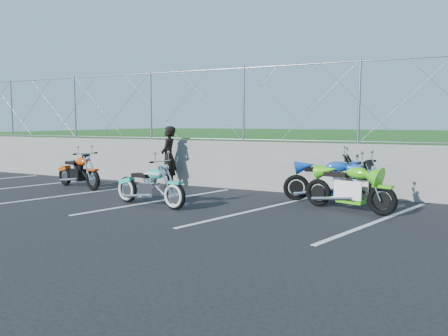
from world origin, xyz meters
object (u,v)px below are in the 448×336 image
at_px(sportbike_blue, 329,182).
at_px(person_standing, 169,157).
at_px(cruiser_turquoise, 151,188).
at_px(naked_orange, 79,173).
at_px(sportbike_green, 350,189).

distance_m(sportbike_blue, person_standing, 4.62).
bearing_deg(cruiser_turquoise, person_standing, 125.52).
xyz_separation_m(cruiser_turquoise, naked_orange, (-3.29, 1.28, 0.02)).
bearing_deg(sportbike_green, sportbike_blue, 141.45).
bearing_deg(naked_orange, cruiser_turquoise, -6.57).
bearing_deg(person_standing, sportbike_blue, 69.49).
bearing_deg(sportbike_blue, person_standing, 157.84).
relative_size(cruiser_turquoise, naked_orange, 1.04).
bearing_deg(naked_orange, person_standing, 47.55).
bearing_deg(naked_orange, sportbike_green, 15.14).
xyz_separation_m(sportbike_blue, person_standing, (-4.59, 0.37, 0.40)).
bearing_deg(sportbike_blue, sportbike_green, -73.38).
distance_m(naked_orange, person_standing, 2.50).
relative_size(sportbike_green, sportbike_blue, 0.99).
bearing_deg(person_standing, cruiser_turquoise, 9.11).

